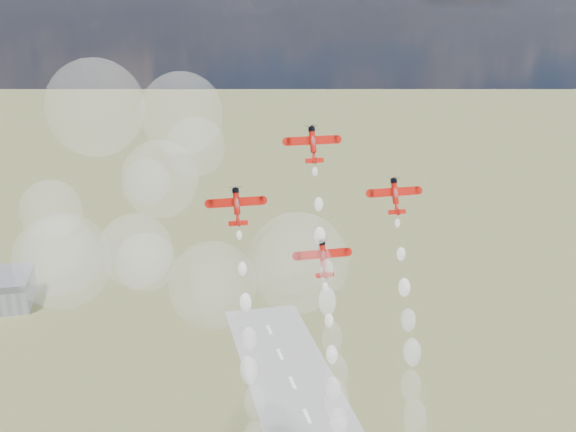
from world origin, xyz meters
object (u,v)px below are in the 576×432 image
Objects in this scene: plane_lead at (313,144)px; plane_slot at (323,258)px; plane_left at (237,206)px; plane_right at (395,195)px.

plane_slot is (0.00, -8.58, -20.76)m from plane_lead.
plane_left is 1.00× the size of plane_right.
plane_lead reaches higher than plane_left.
plane_left is at bearing -165.03° from plane_lead.
plane_lead reaches higher than plane_right.
plane_right reaches higher than plane_slot.
plane_slot is at bearing -90.00° from plane_lead.
plane_slot is (16.04, -4.29, -10.38)m from plane_left.
plane_lead is 22.46m from plane_slot.
plane_left is 1.00× the size of plane_slot.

